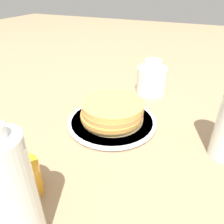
{
  "coord_description": "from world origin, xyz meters",
  "views": [
    {
      "loc": [
        0.22,
        -0.48,
        0.37
      ],
      "look_at": [
        -0.0,
        0.02,
        0.04
      ],
      "focal_mm": 35.0,
      "sensor_mm": 36.0,
      "label": 1
    }
  ],
  "objects_px": {
    "plate": "(112,121)",
    "water_bottle_mid": "(13,196)",
    "pancake_stack": "(112,111)",
    "juice_glass": "(22,179)",
    "cream_jug": "(151,79)"
  },
  "relations": [
    {
      "from": "plate",
      "to": "cream_jug",
      "type": "relative_size",
      "value": 2.05
    },
    {
      "from": "water_bottle_mid",
      "to": "cream_jug",
      "type": "bearing_deg",
      "value": 86.15
    },
    {
      "from": "water_bottle_mid",
      "to": "plate",
      "type": "bearing_deg",
      "value": 91.29
    },
    {
      "from": "pancake_stack",
      "to": "juice_glass",
      "type": "height_order",
      "value": "juice_glass"
    },
    {
      "from": "pancake_stack",
      "to": "plate",
      "type": "bearing_deg",
      "value": -72.41
    },
    {
      "from": "plate",
      "to": "pancake_stack",
      "type": "relative_size",
      "value": 1.38
    },
    {
      "from": "pancake_stack",
      "to": "water_bottle_mid",
      "type": "distance_m",
      "value": 0.38
    },
    {
      "from": "pancake_stack",
      "to": "water_bottle_mid",
      "type": "relative_size",
      "value": 0.85
    },
    {
      "from": "cream_jug",
      "to": "water_bottle_mid",
      "type": "bearing_deg",
      "value": -93.85
    },
    {
      "from": "water_bottle_mid",
      "to": "juice_glass",
      "type": "bearing_deg",
      "value": 134.82
    },
    {
      "from": "juice_glass",
      "to": "water_bottle_mid",
      "type": "height_order",
      "value": "water_bottle_mid"
    },
    {
      "from": "juice_glass",
      "to": "water_bottle_mid",
      "type": "bearing_deg",
      "value": -45.18
    },
    {
      "from": "pancake_stack",
      "to": "water_bottle_mid",
      "type": "height_order",
      "value": "water_bottle_mid"
    },
    {
      "from": "plate",
      "to": "water_bottle_mid",
      "type": "height_order",
      "value": "water_bottle_mid"
    },
    {
      "from": "plate",
      "to": "water_bottle_mid",
      "type": "bearing_deg",
      "value": -88.71
    }
  ]
}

